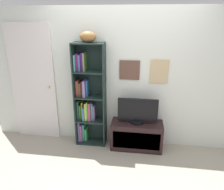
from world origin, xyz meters
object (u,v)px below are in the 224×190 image
at_px(football, 88,37).
at_px(bookshelf, 87,99).
at_px(door, 33,84).
at_px(tv_stand, 137,135).
at_px(television, 138,111).

bearing_deg(football, bookshelf, 150.27).
bearing_deg(football, door, 174.23).
xyz_separation_m(bookshelf, tv_stand, (0.86, -0.09, -0.59)).
height_order(bookshelf, door, door).
xyz_separation_m(bookshelf, television, (0.86, -0.09, -0.15)).
xyz_separation_m(bookshelf, football, (0.06, -0.03, 1.02)).
bearing_deg(football, television, -3.87).
distance_m(football, television, 1.42).
height_order(football, television, football).
relative_size(bookshelf, television, 2.71).
bearing_deg(television, bookshelf, 174.29).
bearing_deg(bookshelf, television, -5.71).
xyz_separation_m(bookshelf, door, (-0.99, 0.07, 0.20)).
bearing_deg(bookshelf, door, 175.71).
bearing_deg(tv_stand, door, 175.01).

